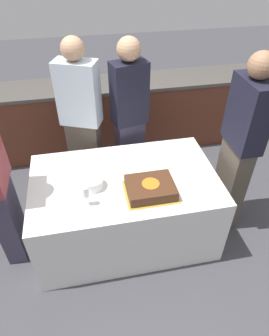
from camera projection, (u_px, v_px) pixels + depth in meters
name	position (u px, v px, depth m)	size (l,w,h in m)	color
ground_plane	(126.00, 232.00, 3.04)	(14.00, 14.00, 0.00)	#424247
back_counter	(105.00, 116.00, 3.94)	(4.40, 0.58, 0.92)	#5B2D1E
dining_table	(125.00, 207.00, 2.81)	(1.62, 0.98, 0.72)	white
cake	(150.00, 188.00, 2.42)	(0.42, 0.35, 0.10)	gold
plate_stack	(92.00, 183.00, 2.47)	(0.19, 0.19, 0.09)	white
wine_glass	(86.00, 193.00, 2.27)	(0.07, 0.07, 0.18)	white
side_plate_near_cake	(135.00, 170.00, 2.66)	(0.18, 0.18, 0.00)	white
person_cutting_cake	(130.00, 118.00, 3.04)	(0.38, 0.28, 1.69)	#383347
person_seated_right	(239.00, 148.00, 2.62)	(0.21, 0.40, 1.74)	#4C4238
person_standing_back	(82.00, 123.00, 2.97)	(0.43, 0.33, 1.72)	#4C4238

